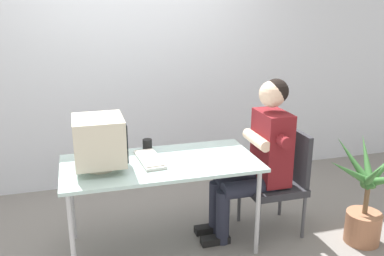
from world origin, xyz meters
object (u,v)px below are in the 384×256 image
Objects in this scene: desk at (161,168)px; office_chair at (280,177)px; person_seated at (260,153)px; potted_plant at (366,201)px; desk_mug at (147,145)px; keyboard at (150,159)px; crt_monitor at (99,141)px.

desk is 1.70× the size of office_chair.
desk is 0.83m from person_seated.
office_chair is 1.01× the size of potted_plant.
person_seated is at bearing -17.82° from desk_mug.
keyboard is 4.47× the size of desk_mug.
keyboard is 0.50× the size of potted_plant.
potted_plant is (0.57, -0.40, -0.11)m from office_chair.
person_seated is (-0.20, 0.00, 0.24)m from office_chair.
potted_plant is (0.77, -0.40, -0.35)m from person_seated.
office_chair reaches higher than desk.
desk is 3.82× the size of crt_monitor.
office_chair is 9.04× the size of desk_mug.
person_seated reaches higher than keyboard.
crt_monitor is at bearing -170.64° from keyboard.
office_chair is at bearing -2.17° from keyboard.
desk_mug is (-0.88, 0.28, 0.06)m from person_seated.
keyboard is 0.33× the size of person_seated.
potted_plant is at bearing -14.11° from desk.
desk is 1.13× the size of person_seated.
office_chair is 0.70m from potted_plant.
person_seated reaches higher than potted_plant.
person_seated is at bearing -0.26° from desk.
potted_plant is at bearing -22.43° from desk_mug.
desk is at bearing 179.74° from person_seated.
desk is at bearing 2.94° from crt_monitor.
desk_mug is at bearing 162.18° from person_seated.
keyboard is at bearing 165.30° from potted_plant.
person_seated is 0.93m from desk_mug.
office_chair is at bearing 0.75° from crt_monitor.
desk is 1.67m from potted_plant.
person_seated reaches higher than crt_monitor.
office_chair reaches higher than keyboard.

